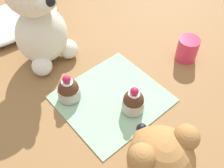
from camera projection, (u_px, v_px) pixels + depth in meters
name	position (u px, v px, depth m)	size (l,w,h in m)	color
ground_plane	(112.00, 99.00, 0.65)	(4.00, 4.00, 0.00)	olive
knitted_placemat	(112.00, 98.00, 0.64)	(0.24, 0.23, 0.01)	#8EBC99
tulle_cloth	(6.00, 23.00, 0.81)	(0.35, 0.20, 0.04)	white
teddy_bear_cream	(38.00, 17.00, 0.64)	(0.15, 0.15, 0.28)	silver
cupcake_near_cream_bear	(69.00, 90.00, 0.62)	(0.05, 0.05, 0.07)	#B2ADA3
cupcake_near_tan_bear	(133.00, 101.00, 0.60)	(0.05, 0.05, 0.07)	#B2ADA3
juice_glass	(187.00, 49.00, 0.72)	(0.06, 0.06, 0.07)	#DB3356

